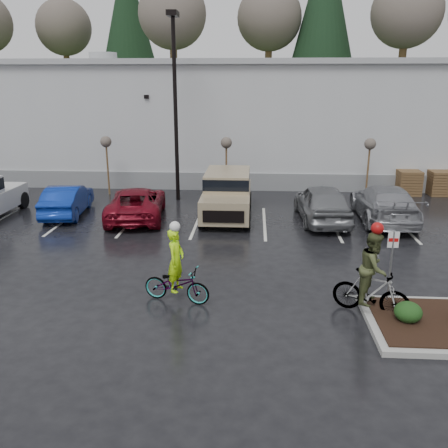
# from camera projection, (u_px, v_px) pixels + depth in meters

# --- Properties ---
(ground) EXTENTS (120.00, 120.00, 0.00)m
(ground) POSITION_uv_depth(u_px,v_px,m) (252.00, 304.00, 13.42)
(ground) COLOR black
(ground) RESTS_ON ground
(warehouse) EXTENTS (60.50, 15.50, 7.20)m
(warehouse) POSITION_uv_depth(u_px,v_px,m) (255.00, 116.00, 33.35)
(warehouse) COLOR #AEB0B3
(warehouse) RESTS_ON ground
(wooded_ridge) EXTENTS (80.00, 25.00, 6.00)m
(wooded_ridge) POSITION_uv_depth(u_px,v_px,m) (255.00, 107.00, 55.50)
(wooded_ridge) COLOR #2C431C
(wooded_ridge) RESTS_ON ground
(lamppost) EXTENTS (0.50, 1.00, 9.22)m
(lamppost) POSITION_uv_depth(u_px,v_px,m) (175.00, 88.00, 23.46)
(lamppost) COLOR black
(lamppost) RESTS_ON ground
(sapling_west) EXTENTS (0.60, 0.60, 3.20)m
(sapling_west) POSITION_uv_depth(u_px,v_px,m) (106.00, 145.00, 25.52)
(sapling_west) COLOR #48341C
(sapling_west) RESTS_ON ground
(sapling_mid) EXTENTS (0.60, 0.60, 3.20)m
(sapling_mid) POSITION_uv_depth(u_px,v_px,m) (226.00, 146.00, 25.13)
(sapling_mid) COLOR #48341C
(sapling_mid) RESTS_ON ground
(sapling_east) EXTENTS (0.60, 0.60, 3.20)m
(sapling_east) POSITION_uv_depth(u_px,v_px,m) (370.00, 147.00, 24.66)
(sapling_east) COLOR #48341C
(sapling_east) RESTS_ON ground
(pallet_stack_a) EXTENTS (1.20, 1.20, 1.35)m
(pallet_stack_a) POSITION_uv_depth(u_px,v_px,m) (408.00, 183.00, 26.06)
(pallet_stack_a) COLOR #48341C
(pallet_stack_a) RESTS_ON ground
(pallet_stack_b) EXTENTS (1.20, 1.20, 1.35)m
(pallet_stack_b) POSITION_uv_depth(u_px,v_px,m) (440.00, 183.00, 25.96)
(pallet_stack_b) COLOR #48341C
(pallet_stack_b) RESTS_ON ground
(shrub_a) EXTENTS (0.70, 0.70, 0.52)m
(shrub_a) POSITION_uv_depth(u_px,v_px,m) (408.00, 312.00, 12.10)
(shrub_a) COLOR black
(shrub_a) RESTS_ON curb_island
(fire_lane_sign) EXTENTS (0.30, 0.05, 2.20)m
(fire_lane_sign) POSITION_uv_depth(u_px,v_px,m) (391.00, 259.00, 12.97)
(fire_lane_sign) COLOR gray
(fire_lane_sign) RESTS_ON ground
(car_blue) EXTENTS (1.99, 4.48, 1.43)m
(car_blue) POSITION_uv_depth(u_px,v_px,m) (67.00, 200.00, 22.13)
(car_blue) COLOR navy
(car_blue) RESTS_ON ground
(car_red) EXTENTS (3.00, 5.41, 1.43)m
(car_red) POSITION_uv_depth(u_px,v_px,m) (137.00, 203.00, 21.58)
(car_red) COLOR maroon
(car_red) RESTS_ON ground
(suv_tan) EXTENTS (2.20, 5.10, 2.06)m
(suv_tan) POSITION_uv_depth(u_px,v_px,m) (227.00, 196.00, 21.63)
(suv_tan) COLOR #9C8A69
(suv_tan) RESTS_ON ground
(car_grey) EXTENTS (2.27, 5.07, 1.69)m
(car_grey) POSITION_uv_depth(u_px,v_px,m) (322.00, 203.00, 21.09)
(car_grey) COLOR slate
(car_grey) RESTS_ON ground
(car_far_silver) EXTENTS (2.38, 5.64, 1.63)m
(car_far_silver) POSITION_uv_depth(u_px,v_px,m) (384.00, 203.00, 21.16)
(car_far_silver) COLOR #999BA1
(car_far_silver) RESTS_ON ground
(cyclist_hivis) EXTENTS (2.08, 1.14, 2.39)m
(cyclist_hivis) POSITION_uv_depth(u_px,v_px,m) (176.00, 277.00, 13.41)
(cyclist_hivis) COLOR #3F3F44
(cyclist_hivis) RESTS_ON ground
(cyclist_olive) EXTENTS (2.05, 1.36, 2.59)m
(cyclist_olive) POSITION_uv_depth(u_px,v_px,m) (372.00, 282.00, 12.64)
(cyclist_olive) COLOR #3F3F44
(cyclist_olive) RESTS_ON ground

